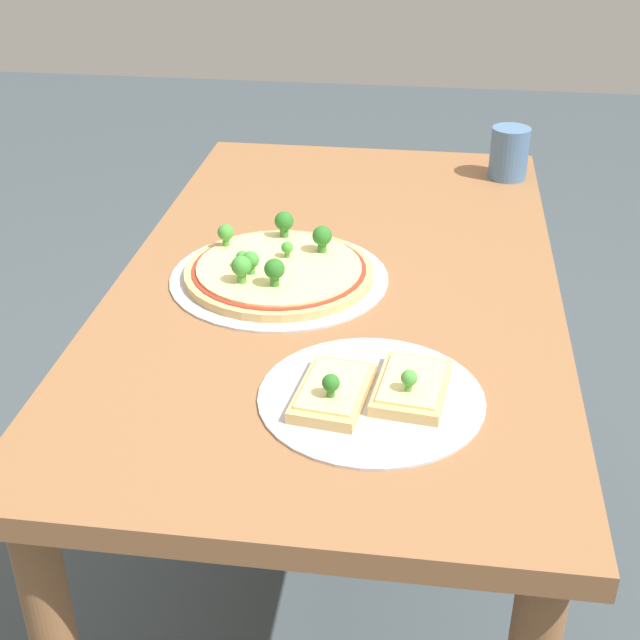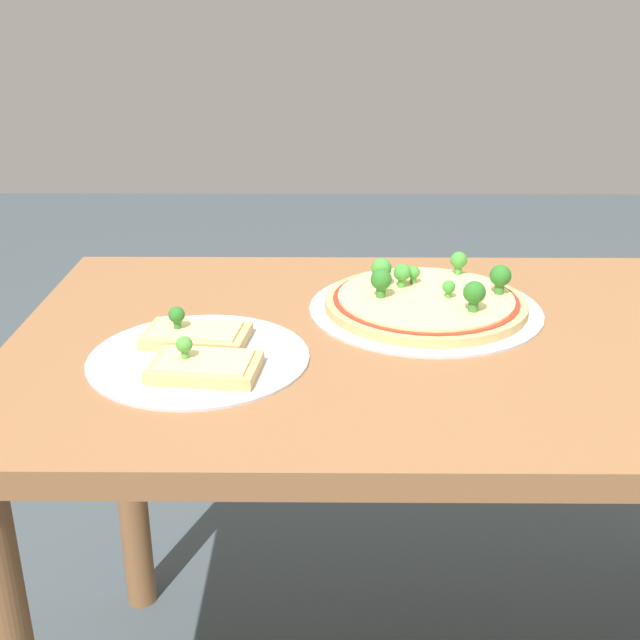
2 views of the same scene
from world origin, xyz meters
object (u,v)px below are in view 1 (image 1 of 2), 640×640
at_px(pizza_tray_whole, 279,270).
at_px(pizza_tray_slice, 372,392).
at_px(dining_table, 338,329).
at_px(drinking_cup, 509,153).

bearing_deg(pizza_tray_whole, pizza_tray_slice, -150.78).
relative_size(dining_table, pizza_tray_slice, 4.29).
xyz_separation_m(pizza_tray_whole, pizza_tray_slice, (-0.32, -0.18, -0.00)).
relative_size(pizza_tray_slice, drinking_cup, 2.79).
bearing_deg(dining_table, drinking_cup, -31.09).
height_order(pizza_tray_whole, drinking_cup, drinking_cup).
height_order(pizza_tray_slice, drinking_cup, drinking_cup).
height_order(pizza_tray_whole, pizza_tray_slice, pizza_tray_whole).
bearing_deg(drinking_cup, pizza_tray_whole, 143.15).
bearing_deg(pizza_tray_whole, dining_table, -71.55).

